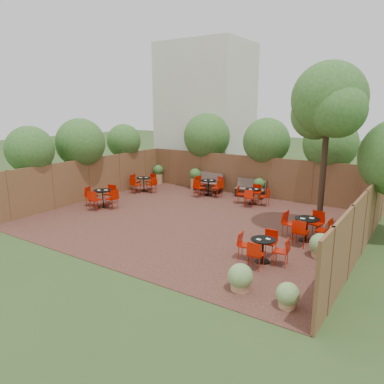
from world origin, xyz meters
The scene contains 13 objects.
ground centered at (0.00, 0.00, 0.00)m, with size 80.00×80.00×0.00m, color #354F23.
courtyard_paving centered at (0.00, 0.00, 0.01)m, with size 12.00×10.00×0.02m, color #3A1C17.
fence_back centered at (0.00, 5.00, 1.00)m, with size 12.00×0.08×2.00m, color brown.
fence_left centered at (-6.00, 0.00, 1.00)m, with size 0.08×10.00×2.00m, color brown.
fence_right centered at (6.00, 0.00, 1.00)m, with size 0.08×10.00×2.00m, color brown.
neighbour_building centered at (-4.50, 8.00, 4.00)m, with size 5.00×4.00×8.00m, color silver.
overhang_foliage centered at (-0.59, 3.21, 2.71)m, with size 15.59×10.52×2.58m.
courtyard_tree centered at (4.39, 1.25, 4.43)m, with size 2.65×2.55×5.83m.
park_bench_left centered at (-2.20, 4.63, 0.52)m, with size 1.62×0.62×0.98m.
park_bench_right centered at (0.18, 4.62, 0.49)m, with size 1.49×0.54×0.91m.
bistro_tables centered at (-0.45, 1.25, 0.45)m, with size 10.85×7.57×0.90m.
planters centered at (-0.91, 3.85, 0.59)m, with size 11.87×4.12×1.12m.
low_shrubs centered at (4.70, -2.75, 0.34)m, with size 1.81×3.89×0.72m.
Camera 1 is at (7.58, -11.60, 4.43)m, focal length 34.54 mm.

